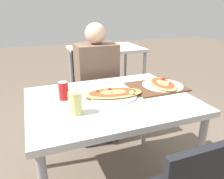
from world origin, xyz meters
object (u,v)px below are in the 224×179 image
(dining_table, at_px, (110,108))
(soda_can, at_px, (64,91))
(chair_far_seated, at_px, (94,90))
(person_seated, at_px, (97,76))
(pizza_main, at_px, (113,94))
(pizza_second, at_px, (163,85))
(drink_glass, at_px, (75,103))

(dining_table, relative_size, soda_can, 8.95)
(chair_far_seated, xyz_separation_m, person_seated, (-0.00, -0.12, 0.20))
(pizza_main, bearing_deg, chair_far_seated, 84.47)
(dining_table, height_order, person_seated, person_seated)
(soda_can, bearing_deg, pizza_main, -12.00)
(soda_can, bearing_deg, person_seated, 53.51)
(soda_can, relative_size, pizza_second, 0.35)
(chair_far_seated, xyz_separation_m, soda_can, (-0.40, -0.67, 0.29))
(dining_table, distance_m, person_seated, 0.66)
(drink_glass, height_order, pizza_second, drink_glass)
(soda_can, distance_m, pizza_second, 0.77)
(chair_far_seated, distance_m, pizza_main, 0.78)
(drink_glass, bearing_deg, chair_far_seated, 67.46)
(dining_table, bearing_deg, pizza_second, 8.65)
(dining_table, distance_m, soda_can, 0.35)
(dining_table, xyz_separation_m, drink_glass, (-0.27, -0.14, 0.15))
(soda_can, bearing_deg, pizza_second, -2.07)
(drink_glass, bearing_deg, dining_table, 27.34)
(chair_far_seated, xyz_separation_m, drink_glass, (-0.38, -0.91, 0.30))
(pizza_main, height_order, soda_can, soda_can)
(chair_far_seated, xyz_separation_m, pizza_main, (-0.07, -0.74, 0.25))
(dining_table, bearing_deg, pizza_main, 41.80)
(chair_far_seated, relative_size, soda_can, 7.39)
(chair_far_seated, bearing_deg, dining_table, 82.30)
(person_seated, relative_size, pizza_second, 3.34)
(person_seated, distance_m, pizza_main, 0.62)
(dining_table, bearing_deg, person_seated, 80.91)
(person_seated, distance_m, soda_can, 0.69)
(chair_far_seated, xyz_separation_m, pizza_second, (0.37, -0.69, 0.25))
(person_seated, relative_size, drink_glass, 8.80)
(dining_table, xyz_separation_m, pizza_main, (0.03, 0.03, 0.10))
(soda_can, bearing_deg, chair_far_seated, 58.69)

